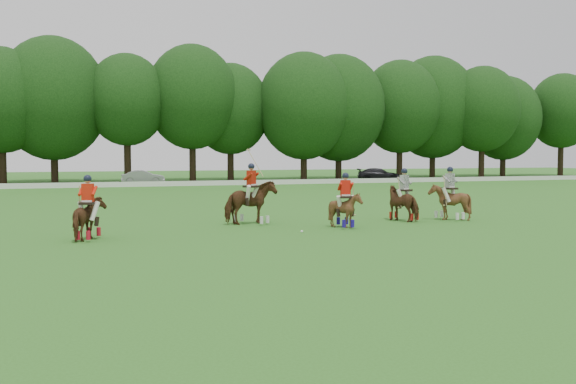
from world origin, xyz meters
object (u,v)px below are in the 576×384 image
object	(u,v)px
polo_stripe_a	(404,202)
polo_red_b	(251,202)
polo_red_c	(345,209)
car_right	(379,174)
polo_red_a	(88,217)
car_mid	(143,177)
polo_stripe_b	(450,201)
polo_ball	(302,231)

from	to	relation	value
polo_stripe_a	polo_red_b	bearing A→B (deg)	172.25
polo_red_c	car_right	bearing A→B (deg)	60.84
polo_red_a	polo_red_b	distance (m)	6.92
polo_red_c	polo_stripe_a	distance (m)	3.72
car_mid	polo_stripe_b	world-z (taller)	polo_stripe_b
polo_red_a	polo_stripe_b	xyz separation A→B (m)	(14.78, 1.49, 0.06)
polo_red_a	polo_red_c	distance (m)	9.40
polo_red_b	polo_stripe_a	bearing A→B (deg)	-7.75
polo_red_b	polo_stripe_b	world-z (taller)	polo_red_b
car_mid	polo_stripe_b	bearing A→B (deg)	-159.48
polo_ball	polo_red_a	bearing A→B (deg)	176.22
polo_stripe_b	car_right	bearing A→B (deg)	66.68
polo_red_b	polo_stripe_b	size ratio (longest dim) A/B	1.31
car_right	polo_red_b	distance (m)	43.78
car_mid	polo_ball	xyz separation A→B (m)	(0.94, -39.45, -0.61)
car_right	polo_red_a	size ratio (longest dim) A/B	2.13
car_mid	car_right	bearing A→B (deg)	-82.14
polo_red_b	polo_ball	world-z (taller)	polo_red_b
polo_red_a	polo_stripe_a	xyz separation A→B (m)	(12.79, 1.86, 0.04)
polo_red_a	polo_ball	bearing A→B (deg)	-3.78
polo_red_a	polo_red_b	bearing A→B (deg)	23.32
polo_red_c	polo_stripe_b	world-z (taller)	polo_stripe_b
polo_red_a	polo_stripe_a	distance (m)	12.93
polo_red_b	polo_stripe_b	bearing A→B (deg)	-8.45
car_mid	polo_stripe_a	bearing A→B (deg)	-162.30
polo_red_c	polo_stripe_b	xyz separation A→B (m)	(5.38, 1.13, 0.08)
car_mid	polo_red_c	world-z (taller)	polo_red_c
car_right	polo_ball	world-z (taller)	car_right
car_right	polo_stripe_a	world-z (taller)	polo_stripe_a
polo_stripe_a	polo_red_a	bearing A→B (deg)	-171.71
car_mid	polo_red_b	bearing A→B (deg)	-172.15
polo_red_a	polo_red_c	world-z (taller)	polo_red_a
polo_red_c	polo_stripe_b	distance (m)	5.50
polo_red_b	polo_stripe_a	distance (m)	6.50
car_mid	polo_red_a	bearing A→B (deg)	178.59
polo_red_c	polo_ball	bearing A→B (deg)	-158.06
polo_red_a	polo_ball	world-z (taller)	polo_red_a
polo_ball	polo_red_c	bearing A→B (deg)	21.94
polo_stripe_a	car_mid	bearing A→B (deg)	99.83
car_mid	polo_red_c	size ratio (longest dim) A/B	1.88
car_mid	polo_stripe_b	distance (m)	38.41
car_right	polo_red_a	distance (m)	49.75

